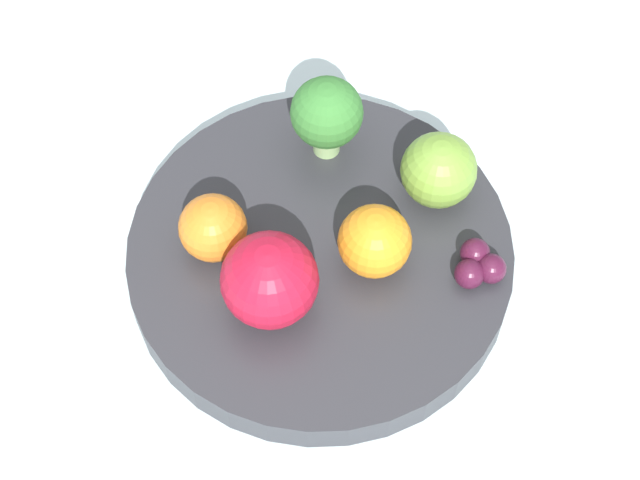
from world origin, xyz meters
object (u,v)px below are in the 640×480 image
broccoli (327,114)px  grape_cluster (478,265)px  apple_red (439,170)px  orange_front (213,228)px  bowl (320,258)px  orange_back (375,241)px  apple_green (270,280)px

broccoli → grape_cluster: broccoli is taller
apple_red → orange_front: (-0.13, -0.08, -0.00)m
bowl → orange_back: size_ratio=5.36×
orange_back → grape_cluster: size_ratio=1.33×
apple_red → orange_front: 0.15m
grape_cluster → broccoli: bearing=149.1°
orange_front → apple_red: bearing=30.9°
apple_green → orange_front: bearing=146.0°
grape_cluster → orange_back: bearing=-173.5°
orange_back → grape_cluster: (0.07, 0.01, -0.01)m
apple_red → orange_front: size_ratio=1.14×
bowl → orange_back: (0.04, 0.00, 0.04)m
bowl → broccoli: bearing=101.5°
orange_front → apple_green: bearing=-34.0°
apple_red → orange_back: size_ratio=1.07×
apple_green → orange_front: 0.06m
apple_green → orange_front: (-0.05, 0.03, -0.01)m
broccoli → apple_green: 0.12m
apple_green → grape_cluster: apple_green is taller
apple_red → apple_green: 0.14m
apple_red → bowl: bearing=-135.6°
bowl → grape_cluster: 0.10m
bowl → grape_cluster: bearing=4.3°
apple_green → orange_back: 0.07m
apple_green → grape_cluster: 0.13m
orange_back → apple_green: bearing=-139.3°
apple_red → grape_cluster: (0.04, -0.05, -0.02)m
broccoli → orange_back: bearing=-56.6°
bowl → grape_cluster: size_ratio=7.15×
broccoli → orange_front: bearing=-118.3°
orange_back → apple_red: bearing=65.6°
broccoli → apple_red: broccoli is taller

